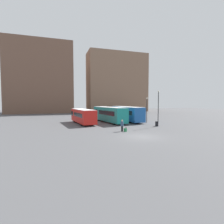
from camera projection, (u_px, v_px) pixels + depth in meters
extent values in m
plane|color=#4C4C4F|center=(142.00, 137.00, 21.75)|extent=(160.00, 160.00, 0.00)
cube|color=brown|center=(41.00, 78.00, 68.53)|extent=(23.89, 14.26, 27.10)
cube|color=#7F604C|center=(117.00, 83.00, 78.42)|extent=(26.10, 10.65, 25.71)
cube|color=red|center=(83.00, 116.00, 34.57)|extent=(3.68, 9.89, 2.48)
cube|color=black|center=(78.00, 113.00, 38.13)|extent=(2.75, 2.08, 0.94)
cube|color=black|center=(84.00, 115.00, 33.76)|extent=(3.28, 6.44, 0.74)
cube|color=white|center=(83.00, 109.00, 34.49)|extent=(3.46, 9.67, 0.08)
cylinder|color=black|center=(79.00, 120.00, 37.33)|extent=(2.53, 1.37, 1.08)
cylinder|color=black|center=(88.00, 123.00, 31.92)|extent=(2.53, 1.37, 1.08)
cube|color=#19847F|center=(109.00, 114.00, 36.89)|extent=(4.20, 11.84, 2.87)
cube|color=black|center=(100.00, 111.00, 41.10)|extent=(2.79, 2.49, 1.09)
cube|color=black|center=(111.00, 113.00, 35.94)|extent=(3.59, 7.72, 0.86)
cube|color=white|center=(109.00, 107.00, 36.80)|extent=(3.97, 11.58, 0.08)
cylinder|color=black|center=(102.00, 118.00, 40.16)|extent=(2.49, 1.39, 1.04)
cylinder|color=black|center=(117.00, 122.00, 33.76)|extent=(2.49, 1.39, 1.04)
cube|color=#1E56A3|center=(127.00, 113.00, 38.96)|extent=(3.18, 11.92, 2.87)
cube|color=black|center=(118.00, 111.00, 43.43)|extent=(2.64, 2.31, 1.09)
cube|color=black|center=(129.00, 112.00, 37.96)|extent=(2.96, 7.68, 0.86)
cube|color=white|center=(127.00, 107.00, 38.88)|extent=(2.97, 11.67, 0.08)
cylinder|color=black|center=(120.00, 117.00, 42.43)|extent=(2.44, 1.22, 1.08)
cylinder|color=black|center=(135.00, 120.00, 35.64)|extent=(2.44, 1.22, 1.08)
cylinder|color=black|center=(122.00, 129.00, 25.56)|extent=(0.19, 0.19, 0.77)
cylinder|color=black|center=(122.00, 129.00, 25.66)|extent=(0.19, 0.19, 0.77)
cylinder|color=#334766|center=(122.00, 124.00, 25.57)|extent=(0.56, 0.56, 0.67)
sphere|color=tan|center=(122.00, 121.00, 25.54)|extent=(0.25, 0.25, 0.25)
cube|color=#28844C|center=(125.00, 130.00, 25.41)|extent=(0.38, 0.46, 0.48)
cube|color=black|center=(126.00, 128.00, 25.28)|extent=(0.15, 0.07, 0.22)
cylinder|color=black|center=(147.00, 111.00, 36.01)|extent=(0.12, 0.12, 4.96)
sphere|color=beige|center=(147.00, 98.00, 35.86)|extent=(0.28, 0.28, 0.28)
cylinder|color=black|center=(158.00, 109.00, 30.43)|extent=(0.12, 0.12, 6.06)
sphere|color=beige|center=(158.00, 91.00, 30.25)|extent=(0.28, 0.28, 0.28)
cylinder|color=black|center=(157.00, 124.00, 31.06)|extent=(0.52, 0.52, 0.85)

